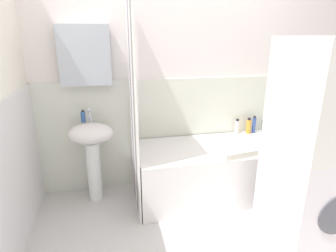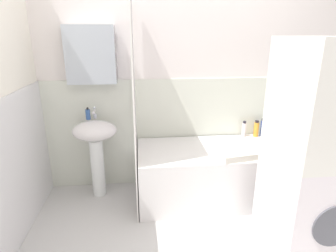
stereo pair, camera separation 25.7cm
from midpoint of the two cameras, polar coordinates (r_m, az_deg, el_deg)
wall_back_tiled at (r=3.02m, az=5.52°, el=8.49°), size 3.60×0.18×2.40m
sink at (r=2.90m, az=-12.19°, el=-3.22°), size 0.44×0.34×0.82m
faucet at (r=2.89m, az=-12.40°, el=2.56°), size 0.03×0.12×0.12m
soap_dispenser at (r=2.89m, az=-13.66°, el=2.33°), size 0.05×0.05×0.13m
bathtub at (r=3.00m, az=12.42°, el=-9.39°), size 1.62×0.73×0.55m
shower_curtain at (r=2.59m, az=-4.08°, el=3.78°), size 0.01×0.73×2.00m
body_wash_bottle at (r=3.41m, az=22.65°, el=-0.62°), size 0.04×0.04×0.16m
lotion_bottle at (r=3.34m, az=20.83°, el=-0.38°), size 0.04×0.04×0.20m
shampoo_bottle at (r=3.30m, az=19.77°, el=-0.61°), size 0.06×0.06×0.19m
conditioner_bottle at (r=3.26m, az=17.48°, el=-0.67°), size 0.05×0.05×0.18m
towel_folded at (r=2.72m, az=16.66°, el=-5.60°), size 0.38×0.28×0.06m
washer_dryer_stack at (r=2.33m, az=30.86°, el=-5.28°), size 0.57×0.62×1.64m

